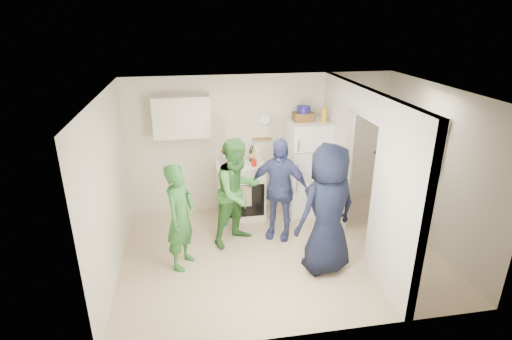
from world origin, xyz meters
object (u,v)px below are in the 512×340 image
at_px(stove, 240,189).
at_px(person_denim, 279,189).
at_px(blue_bowl, 304,109).
at_px(person_navy, 328,210).
at_px(person_green_center, 238,192).
at_px(person_nook, 389,190).
at_px(person_green_left, 180,217).
at_px(fridge, 307,168).
at_px(yellow_cup_stack_top, 324,115).
at_px(wicker_basket, 303,117).

bearing_deg(stove, person_denim, -58.80).
relative_size(blue_bowl, person_navy, 0.13).
relative_size(person_green_center, person_denim, 1.03).
bearing_deg(blue_bowl, stove, -178.98).
xyz_separation_m(person_navy, person_nook, (1.32, 0.76, -0.13)).
relative_size(stove, person_green_center, 0.59).
bearing_deg(person_green_left, person_navy, -74.50).
xyz_separation_m(person_green_center, person_denim, (0.67, 0.05, -0.02)).
distance_m(fridge, person_nook, 1.51).
height_order(person_green_left, person_denim, person_denim).
distance_m(stove, fridge, 1.27).
relative_size(blue_bowl, person_green_left, 0.15).
bearing_deg(person_green_left, yellow_cup_stack_top, -34.97).
xyz_separation_m(fridge, person_navy, (-0.25, -1.82, 0.09)).
bearing_deg(person_green_left, stove, -8.64).
height_order(stove, person_navy, person_navy).
height_order(blue_bowl, person_green_left, blue_bowl).
height_order(fridge, person_navy, person_navy).
height_order(person_green_center, person_nook, person_green_center).
bearing_deg(person_green_center, blue_bowl, 2.62).
distance_m(blue_bowl, yellow_cup_stack_top, 0.36).
relative_size(blue_bowl, person_denim, 0.14).
xyz_separation_m(person_green_left, person_nook, (3.33, 0.33, 0.02)).
distance_m(person_green_center, person_denim, 0.67).
relative_size(person_green_left, person_navy, 0.83).
xyz_separation_m(person_green_left, person_navy, (2.01, -0.43, 0.16)).
height_order(wicker_basket, person_green_center, wicker_basket).
relative_size(yellow_cup_stack_top, person_nook, 0.15).
xyz_separation_m(blue_bowl, person_nook, (1.17, -1.11, -1.11)).
height_order(person_denim, person_nook, person_denim).
height_order(stove, wicker_basket, wicker_basket).
relative_size(person_green_center, person_navy, 0.91).
distance_m(yellow_cup_stack_top, person_navy, 2.00).
height_order(stove, yellow_cup_stack_top, yellow_cup_stack_top).
bearing_deg(fridge, person_denim, -131.20).
relative_size(blue_bowl, yellow_cup_stack_top, 0.96).
bearing_deg(stove, yellow_cup_stack_top, -5.15).
bearing_deg(wicker_basket, blue_bowl, 0.00).
height_order(wicker_basket, yellow_cup_stack_top, yellow_cup_stack_top).
bearing_deg(yellow_cup_stack_top, wicker_basket, 154.89).
bearing_deg(wicker_basket, person_navy, -94.55).
xyz_separation_m(stove, person_navy, (0.97, -1.85, 0.44)).
relative_size(person_navy, person_nook, 1.16).
relative_size(wicker_basket, person_green_left, 0.22).
distance_m(blue_bowl, person_green_left, 2.84).
relative_size(person_green_center, person_nook, 1.06).
relative_size(wicker_basket, person_nook, 0.21).
distance_m(fridge, person_green_center, 1.63).
bearing_deg(person_green_left, person_green_center, -31.43).
distance_m(stove, person_green_left, 1.79).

